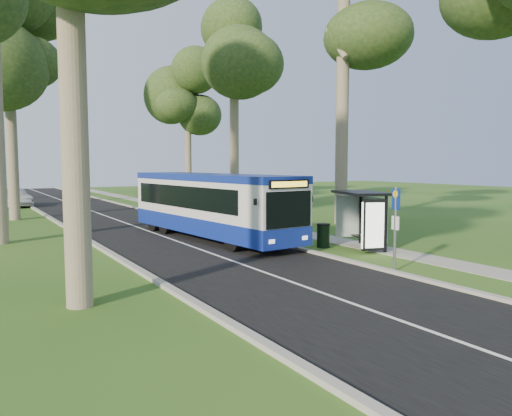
# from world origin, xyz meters

# --- Properties ---
(ground) EXTENTS (120.00, 120.00, 0.00)m
(ground) POSITION_xyz_m (0.00, 0.00, 0.00)
(ground) COLOR #2A5119
(ground) RESTS_ON ground
(road) EXTENTS (7.00, 100.00, 0.02)m
(road) POSITION_xyz_m (-3.50, 10.00, 0.01)
(road) COLOR black
(road) RESTS_ON ground
(kerb_east) EXTENTS (0.25, 100.00, 0.12)m
(kerb_east) POSITION_xyz_m (0.00, 10.00, 0.06)
(kerb_east) COLOR #9E9B93
(kerb_east) RESTS_ON ground
(kerb_west) EXTENTS (0.25, 100.00, 0.12)m
(kerb_west) POSITION_xyz_m (-7.00, 10.00, 0.06)
(kerb_west) COLOR #9E9B93
(kerb_west) RESTS_ON ground
(centre_line) EXTENTS (0.12, 100.00, 0.00)m
(centre_line) POSITION_xyz_m (-3.50, 10.00, 0.02)
(centre_line) COLOR white
(centre_line) RESTS_ON road
(footpath) EXTENTS (1.50, 100.00, 0.02)m
(footpath) POSITION_xyz_m (3.00, 10.00, 0.01)
(footpath) COLOR gray
(footpath) RESTS_ON ground
(bus) EXTENTS (3.46, 11.80, 3.08)m
(bus) POSITION_xyz_m (-1.77, 4.51, 1.60)
(bus) COLOR silver
(bus) RESTS_ON ground
(bus_stop_sign) EXTENTS (0.11, 0.39, 2.80)m
(bus_stop_sign) POSITION_xyz_m (0.30, -5.16, 1.73)
(bus_stop_sign) COLOR gray
(bus_stop_sign) RESTS_ON ground
(bus_shelter) EXTENTS (2.30, 3.13, 2.41)m
(bus_shelter) POSITION_xyz_m (2.56, -1.57, 1.69)
(bus_shelter) COLOR black
(bus_shelter) RESTS_ON ground
(litter_bin) EXTENTS (0.58, 0.58, 1.02)m
(litter_bin) POSITION_xyz_m (1.29, -0.16, 0.52)
(litter_bin) COLOR black
(litter_bin) RESTS_ON ground
(car_white) EXTENTS (1.98, 4.38, 1.46)m
(car_white) POSITION_xyz_m (-7.85, 28.68, 0.73)
(car_white) COLOR white
(car_white) RESTS_ON ground
(car_silver) EXTENTS (2.59, 4.76, 1.49)m
(car_silver) POSITION_xyz_m (-8.14, 28.47, 0.74)
(car_silver) COLOR #95989C
(car_silver) RESTS_ON ground
(tree_west_c) EXTENTS (5.20, 5.20, 14.25)m
(tree_west_c) POSITION_xyz_m (-9.00, 18.00, 10.56)
(tree_west_c) COLOR #7A6B56
(tree_west_c) RESTS_ON ground
(tree_east_c) EXTENTS (5.20, 5.20, 16.77)m
(tree_east_c) POSITION_xyz_m (6.80, 18.00, 12.41)
(tree_east_c) COLOR #7A6B56
(tree_east_c) RESTS_ON ground
(tree_east_d) EXTENTS (5.20, 5.20, 14.03)m
(tree_east_d) POSITION_xyz_m (8.00, 30.00, 10.40)
(tree_east_d) COLOR #7A6B56
(tree_east_d) RESTS_ON ground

